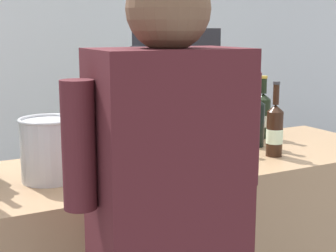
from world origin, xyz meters
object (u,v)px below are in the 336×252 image
object	(u,v)px
wine_bottle_2	(100,131)
wine_bottle_9	(256,120)
wine_bottle_3	(143,145)
wine_bottle_4	(217,122)
wine_bottle_6	(263,115)
ice_bucket	(49,149)
wine_bottle_1	(99,142)
wine_bottle_10	(275,130)
wine_glass	(217,132)
person_server	(176,149)
potted_shrub	(196,128)

from	to	relation	value
wine_bottle_2	wine_bottle_9	distance (m)	0.73
wine_bottle_3	wine_bottle_4	distance (m)	0.58
wine_bottle_6	ice_bucket	distance (m)	1.17
wine_bottle_1	wine_bottle_10	world-z (taller)	wine_bottle_10
wine_bottle_2	wine_bottle_10	distance (m)	0.74
wine_bottle_4	wine_bottle_9	bearing A→B (deg)	-12.41
wine_bottle_1	wine_bottle_4	size ratio (longest dim) A/B	0.92
wine_bottle_9	wine_glass	size ratio (longest dim) A/B	1.73
wine_bottle_2	wine_bottle_4	size ratio (longest dim) A/B	0.96
wine_bottle_2	wine_bottle_3	size ratio (longest dim) A/B	0.90
wine_bottle_3	ice_bucket	bearing A→B (deg)	153.20
wine_bottle_2	wine_bottle_9	bearing A→B (deg)	-9.09
wine_bottle_6	wine_bottle_9	xyz separation A→B (m)	(-0.15, -0.14, 0.01)
wine_bottle_1	ice_bucket	size ratio (longest dim) A/B	1.31
ice_bucket	wine_bottle_2	bearing A→B (deg)	36.76
ice_bucket	wine_bottle_4	bearing A→B (deg)	8.90
ice_bucket	person_server	bearing A→B (deg)	37.27
wine_glass	potted_shrub	bearing A→B (deg)	61.98
person_server	potted_shrub	distance (m)	0.75
wine_glass	wine_bottle_1	bearing A→B (deg)	163.74
wine_glass	person_server	size ratio (longest dim) A/B	0.11
wine_bottle_1	wine_bottle_4	bearing A→B (deg)	6.45
wine_bottle_4	person_server	xyz separation A→B (m)	(0.10, 0.57, -0.26)
wine_bottle_9	ice_bucket	size ratio (longest dim) A/B	1.42
wine_bottle_1	wine_bottle_9	world-z (taller)	wine_bottle_9
potted_shrub	wine_bottle_4	bearing A→B (deg)	-116.92
wine_bottle_4	wine_bottle_9	xyz separation A→B (m)	(0.19, -0.04, 0.00)
wine_bottle_1	wine_glass	bearing A→B (deg)	-16.26
wine_bottle_1	wine_bottle_6	size ratio (longest dim) A/B	0.97
wine_bottle_4	wine_bottle_10	distance (m)	0.27
wine_bottle_3	potted_shrub	world-z (taller)	wine_bottle_3
wine_bottle_9	wine_glass	distance (m)	0.36
wine_bottle_3	ice_bucket	xyz separation A→B (m)	(-0.30, 0.15, -0.01)
wine_bottle_3	ice_bucket	distance (m)	0.34
potted_shrub	wine_glass	bearing A→B (deg)	-118.02
wine_bottle_4	wine_glass	bearing A→B (deg)	-123.88
wine_bottle_4	wine_glass	size ratio (longest dim) A/B	1.74
wine_bottle_2	wine_bottle_3	distance (m)	0.35
wine_bottle_9	wine_bottle_10	xyz separation A→B (m)	(-0.04, -0.18, -0.01)
wine_bottle_2	wine_bottle_6	world-z (taller)	wine_bottle_2
wine_bottle_3	wine_glass	distance (m)	0.38
wine_bottle_6	wine_bottle_9	bearing A→B (deg)	-136.95
wine_glass	person_server	xyz separation A→B (m)	(0.24, 0.77, -0.26)
potted_shrub	person_server	bearing A→B (deg)	-129.56
wine_bottle_4	wine_bottle_6	size ratio (longest dim) A/B	1.05
wine_bottle_3	wine_bottle_1	bearing A→B (deg)	112.99
wine_bottle_6	wine_bottle_10	bearing A→B (deg)	-120.77
wine_bottle_3	wine_bottle_6	distance (m)	0.92
wine_bottle_3	wine_bottle_10	distance (m)	0.65
wine_bottle_4	wine_bottle_6	distance (m)	0.35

